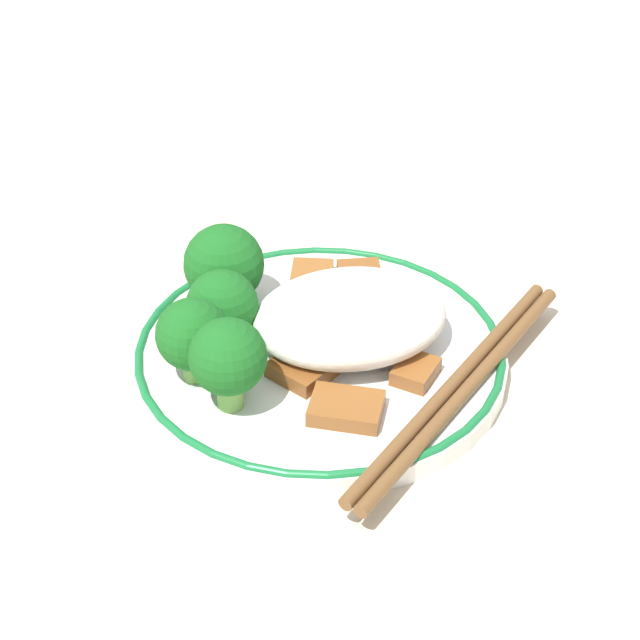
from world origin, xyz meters
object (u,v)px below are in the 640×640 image
(broccoli_back_center, at_px, (222,306))
(chopsticks, at_px, (460,387))
(plate, at_px, (320,354))
(broccoli_back_left, at_px, (224,266))
(broccoli_mid_left, at_px, (228,358))
(broccoli_back_right, at_px, (192,336))

(broccoli_back_center, bearing_deg, chopsticks, 147.95)
(plate, height_order, broccoli_back_center, broccoli_back_center)
(broccoli_back_left, relative_size, broccoli_mid_left, 1.02)
(broccoli_back_center, distance_m, broccoli_back_right, 0.03)
(broccoli_back_center, height_order, chopsticks, broccoli_back_center)
(broccoli_back_left, xyz_separation_m, broccoli_mid_left, (0.01, 0.09, 0.00))
(broccoli_back_right, bearing_deg, broccoli_mid_left, 117.54)
(broccoli_back_left, height_order, broccoli_mid_left, broccoli_back_left)
(plate, bearing_deg, broccoli_back_left, -49.25)
(broccoli_mid_left, bearing_deg, chopsticks, 171.43)
(plate, xyz_separation_m, broccoli_mid_left, (0.06, 0.04, 0.04))
(broccoli_back_left, bearing_deg, broccoli_mid_left, 82.05)
(broccoli_back_center, distance_m, broccoli_mid_left, 0.06)
(broccoli_back_right, height_order, chopsticks, broccoli_back_right)
(broccoli_back_left, height_order, chopsticks, broccoli_back_left)
(plate, height_order, chopsticks, chopsticks)
(broccoli_back_right, xyz_separation_m, chopsticks, (-0.14, 0.05, -0.02))
(plate, xyz_separation_m, chopsticks, (-0.06, 0.06, 0.01))
(broccoli_mid_left, bearing_deg, broccoli_back_center, -95.89)
(broccoli_back_right, bearing_deg, broccoli_back_left, -113.94)
(broccoli_back_right, height_order, broccoli_mid_left, broccoli_mid_left)
(broccoli_back_left, xyz_separation_m, broccoli_back_right, (0.03, 0.06, -0.00))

